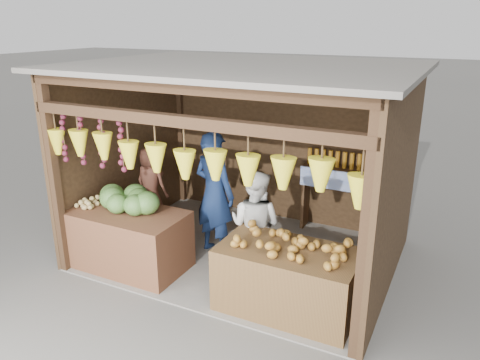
% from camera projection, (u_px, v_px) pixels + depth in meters
% --- Properties ---
extents(ground, '(80.00, 80.00, 0.00)m').
position_uv_depth(ground, '(243.00, 254.00, 6.69)').
color(ground, '#514F49').
rests_on(ground, ground).
extents(stall_structure, '(4.30, 3.30, 2.66)m').
position_uv_depth(stall_structure, '(239.00, 142.00, 6.12)').
color(stall_structure, slate).
rests_on(stall_structure, ground).
extents(back_shelf, '(1.25, 0.32, 1.32)m').
position_uv_depth(back_shelf, '(343.00, 181.00, 7.05)').
color(back_shelf, '#382314').
rests_on(back_shelf, ground).
extents(counter_left, '(1.55, 0.85, 0.80)m').
position_uv_depth(counter_left, '(129.00, 240.00, 6.23)').
color(counter_left, '#4E2B1A').
rests_on(counter_left, ground).
extents(counter_right, '(1.55, 0.85, 0.77)m').
position_uv_depth(counter_right, '(287.00, 280.00, 5.29)').
color(counter_right, '#4B3019').
rests_on(counter_right, ground).
extents(stool, '(0.30, 0.30, 0.28)m').
position_uv_depth(stool, '(154.00, 225.00, 7.29)').
color(stool, black).
rests_on(stool, ground).
extents(man_standing, '(0.73, 0.56, 1.78)m').
position_uv_depth(man_standing, '(214.00, 194.00, 6.48)').
color(man_standing, '#132348').
rests_on(man_standing, ground).
extents(woman_standing, '(0.72, 0.58, 1.44)m').
position_uv_depth(woman_standing, '(255.00, 225.00, 5.91)').
color(woman_standing, white).
rests_on(woman_standing, ground).
extents(vendor_seated, '(0.58, 0.41, 1.12)m').
position_uv_depth(vendor_seated, '(151.00, 183.00, 7.06)').
color(vendor_seated, brown).
rests_on(vendor_seated, stool).
extents(melon_pile, '(1.00, 0.50, 0.32)m').
position_uv_depth(melon_pile, '(127.00, 199.00, 6.11)').
color(melon_pile, '#214C14').
rests_on(melon_pile, counter_left).
extents(tanfruit_pile, '(0.34, 0.40, 0.13)m').
position_uv_depth(tanfruit_pile, '(90.00, 201.00, 6.30)').
color(tanfruit_pile, '#A9814E').
rests_on(tanfruit_pile, counter_left).
extents(mango_pile, '(1.40, 0.64, 0.22)m').
position_uv_depth(mango_pile, '(290.00, 241.00, 5.13)').
color(mango_pile, '#C3461A').
rests_on(mango_pile, counter_right).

